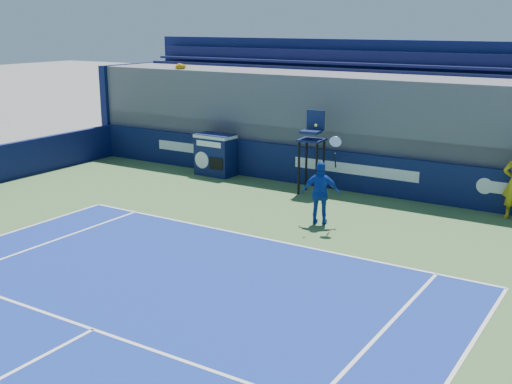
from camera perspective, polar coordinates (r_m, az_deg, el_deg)
The scene contains 5 objects.
back_hoarding at distance 19.53m, azimuth 8.82°, elevation 1.73°, with size 20.40×0.21×1.20m.
match_clock at distance 21.42m, azimuth -3.63°, elevation 3.43°, with size 1.34×0.77×1.40m.
umpire_chair at distance 19.02m, azimuth 5.02°, elevation 4.35°, with size 0.76×0.76×2.48m.
tennis_player at distance 16.17m, azimuth 5.79°, elevation -0.09°, with size 1.04×0.70×2.57m.
stadium_seating at distance 21.17m, azimuth 11.18°, elevation 6.04°, with size 21.00×4.05×4.40m.
Camera 1 is at (7.51, -0.39, 4.99)m, focal length 45.00 mm.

